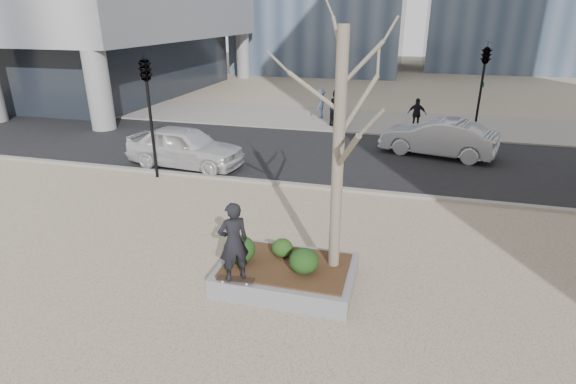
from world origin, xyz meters
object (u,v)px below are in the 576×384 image
(skateboard, at_px, (235,280))
(police_car, at_px, (185,147))
(skateboarder, at_px, (234,242))
(planter, at_px, (287,275))

(skateboard, height_order, police_car, police_car)
(skateboarder, height_order, police_car, skateboarder)
(police_car, bearing_deg, skateboard, -141.55)
(skateboard, height_order, skateboarder, skateboarder)
(planter, distance_m, skateboarder, 1.69)
(planter, relative_size, skateboard, 3.85)
(planter, distance_m, police_car, 9.24)
(skateboarder, bearing_deg, planter, -174.81)
(skateboard, xyz_separation_m, police_car, (-5.14, 7.88, 0.33))
(planter, height_order, skateboard, skateboard)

